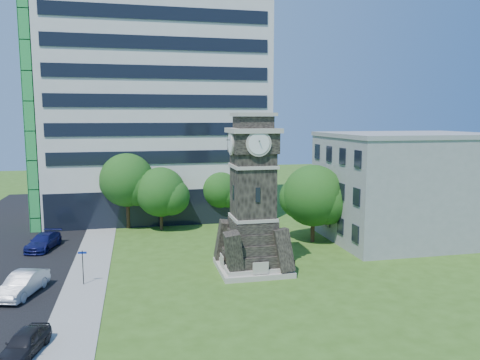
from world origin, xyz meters
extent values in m
plane|color=#345819|center=(0.00, 0.00, 0.00)|extent=(160.00, 160.00, 0.00)
cube|color=gray|center=(-9.50, 5.00, 0.03)|extent=(3.00, 70.00, 0.06)
cube|color=#B4AC9D|center=(3.00, 2.00, 0.20)|extent=(5.40, 5.40, 0.40)
cube|color=#B4AC9D|center=(3.00, 2.00, 0.55)|extent=(4.80, 4.80, 0.30)
cube|color=black|center=(3.00, 2.00, 7.20)|extent=(3.00, 3.00, 6.40)
cube|color=#B4AC9D|center=(3.00, 2.00, 4.20)|extent=(3.25, 3.25, 0.25)
cube|color=#B4AC9D|center=(3.00, 2.00, 8.20)|extent=(3.25, 3.25, 0.25)
cube|color=black|center=(3.00, 0.48, 6.20)|extent=(0.35, 0.08, 1.10)
cube|color=black|center=(3.00, 2.00, 10.00)|extent=(3.30, 3.30, 1.60)
cube|color=#B4AC9D|center=(3.00, 2.00, 10.90)|extent=(3.70, 3.70, 0.35)
cylinder|color=white|center=(3.00, 0.23, 10.00)|extent=(1.56, 0.06, 1.56)
cylinder|color=white|center=(1.23, 2.00, 10.00)|extent=(0.06, 1.56, 1.56)
cube|color=black|center=(3.00, 2.00, 11.50)|extent=(2.60, 2.60, 0.90)
cube|color=#B4AC9D|center=(3.00, 2.00, 12.10)|extent=(3.00, 3.00, 0.25)
cube|color=silver|center=(-3.00, 26.00, 14.00)|extent=(25.00, 15.00, 28.00)
cube|color=black|center=(-3.00, 18.80, 2.00)|extent=(24.50, 0.80, 4.00)
cube|color=#95979A|center=(20.00, 8.00, 5.00)|extent=(15.00, 12.00, 10.00)
cube|color=#95979A|center=(20.00, 8.00, 10.20)|extent=(15.20, 12.20, 0.40)
imported|color=black|center=(-11.44, -8.38, 0.63)|extent=(2.34, 3.95, 1.26)
imported|color=#B8B9C1|center=(-13.38, 0.23, 0.77)|extent=(2.88, 4.92, 1.53)
imported|color=#121651|center=(-14.12, 11.73, 0.70)|extent=(2.98, 5.15, 1.40)
imported|color=#525257|center=(15.52, 3.58, 0.72)|extent=(5.43, 3.03, 1.43)
cube|color=black|center=(4.79, 1.84, 0.32)|extent=(0.05, 0.41, 0.63)
cube|color=black|center=(6.33, 1.84, 0.32)|extent=(0.05, 0.41, 0.63)
cube|color=#342011|center=(5.56, 1.84, 0.41)|extent=(1.63, 0.43, 0.04)
cube|color=#342011|center=(5.56, 2.04, 0.66)|extent=(1.63, 0.04, 0.36)
cylinder|color=black|center=(-9.61, 1.32, 1.27)|extent=(0.06, 0.06, 2.53)
cube|color=navy|center=(-9.61, 1.32, 2.38)|extent=(0.61, 0.04, 0.15)
cylinder|color=#332114|center=(-6.71, 18.43, 1.52)|extent=(0.39, 0.39, 3.05)
sphere|color=#24591A|center=(-6.71, 18.43, 5.25)|extent=(5.73, 5.73, 5.73)
sphere|color=#24591A|center=(-5.56, 17.86, 4.66)|extent=(4.30, 4.30, 4.30)
sphere|color=#24591A|center=(-7.71, 19.15, 4.91)|extent=(4.01, 4.01, 4.01)
cylinder|color=#332114|center=(-3.26, 16.80, 1.19)|extent=(0.33, 0.33, 2.37)
sphere|color=#3B6C20|center=(-3.26, 16.80, 4.09)|extent=(5.23, 5.23, 5.23)
sphere|color=#3B6C20|center=(-2.22, 16.28, 3.63)|extent=(3.92, 3.92, 3.92)
sphere|color=#3B6C20|center=(-4.18, 17.46, 3.82)|extent=(3.66, 3.66, 3.66)
cylinder|color=#332114|center=(3.48, 19.45, 1.10)|extent=(0.34, 0.34, 2.20)
sphere|color=#25601C|center=(3.48, 19.45, 3.78)|extent=(4.52, 4.52, 4.52)
sphere|color=#25601C|center=(4.38, 19.00, 3.35)|extent=(3.39, 3.39, 3.39)
sphere|color=#25601C|center=(2.68, 20.02, 3.54)|extent=(3.16, 3.16, 3.16)
cylinder|color=#332114|center=(10.69, 8.86, 1.31)|extent=(0.38, 0.38, 2.61)
sphere|color=#205C1B|center=(10.69, 8.86, 4.50)|extent=(5.86, 5.86, 5.86)
sphere|color=#205C1B|center=(11.86, 8.28, 3.99)|extent=(4.40, 4.40, 4.40)
sphere|color=#205C1B|center=(9.66, 9.60, 4.21)|extent=(4.11, 4.11, 4.11)
camera|label=1|loc=(-5.71, -32.41, 11.89)|focal=35.00mm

